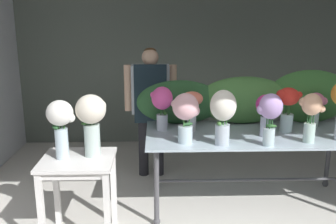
{
  "coord_description": "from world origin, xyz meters",
  "views": [
    {
      "loc": [
        -0.7,
        -1.83,
        1.92
      ],
      "look_at": [
        -0.6,
        1.51,
        1.08
      ],
      "focal_mm": 40.05,
      "sensor_mm": 36.0,
      "label": 1
    }
  ],
  "objects_px": {
    "vase_cream_lisianthus_tall": "(91,119)",
    "vase_lilac_tulips": "(270,113)",
    "vase_ivory_hydrangea": "(223,112)",
    "vase_blush_freesia": "(186,113)",
    "vase_magenta_carnations": "(266,110)",
    "vase_fuchsia_anemones": "(162,104)",
    "vase_peach_lilies": "(311,112)",
    "side_table_white": "(78,171)",
    "vase_rosy_dahlias": "(316,105)",
    "vase_coral_peonies": "(192,104)",
    "florist": "(151,99)",
    "display_table_glass": "(253,142)",
    "vase_scarlet_ranunculus": "(287,104)",
    "vase_white_roses_tall": "(61,123)"
  },
  "relations": [
    {
      "from": "vase_scarlet_ranunculus",
      "to": "vase_rosy_dahlias",
      "type": "height_order",
      "value": "vase_scarlet_ranunculus"
    },
    {
      "from": "vase_magenta_carnations",
      "to": "vase_fuchsia_anemones",
      "type": "relative_size",
      "value": 0.91
    },
    {
      "from": "vase_magenta_carnations",
      "to": "vase_fuchsia_anemones",
      "type": "xyz_separation_m",
      "value": [
        -1.01,
        0.24,
        0.02
      ]
    },
    {
      "from": "vase_rosy_dahlias",
      "to": "vase_coral_peonies",
      "type": "bearing_deg",
      "value": -175.77
    },
    {
      "from": "vase_rosy_dahlias",
      "to": "side_table_white",
      "type": "bearing_deg",
      "value": -161.62
    },
    {
      "from": "vase_ivory_hydrangea",
      "to": "vase_cream_lisianthus_tall",
      "type": "xyz_separation_m",
      "value": [
        -1.16,
        -0.17,
        -0.0
      ]
    },
    {
      "from": "vase_blush_freesia",
      "to": "florist",
      "type": "bearing_deg",
      "value": 107.46
    },
    {
      "from": "vase_blush_freesia",
      "to": "vase_fuchsia_anemones",
      "type": "xyz_separation_m",
      "value": [
        -0.21,
        0.42,
        -0.0
      ]
    },
    {
      "from": "display_table_glass",
      "to": "vase_white_roses_tall",
      "type": "bearing_deg",
      "value": -162.0
    },
    {
      "from": "vase_blush_freesia",
      "to": "vase_magenta_carnations",
      "type": "height_order",
      "value": "vase_blush_freesia"
    },
    {
      "from": "vase_rosy_dahlias",
      "to": "vase_white_roses_tall",
      "type": "xyz_separation_m",
      "value": [
        -2.49,
        -0.79,
        0.05
      ]
    },
    {
      "from": "vase_ivory_hydrangea",
      "to": "vase_lilac_tulips",
      "type": "bearing_deg",
      "value": -5.3
    },
    {
      "from": "florist",
      "to": "vase_fuchsia_anemones",
      "type": "relative_size",
      "value": 3.46
    },
    {
      "from": "vase_magenta_carnations",
      "to": "vase_rosy_dahlias",
      "type": "relative_size",
      "value": 1.13
    },
    {
      "from": "vase_cream_lisianthus_tall",
      "to": "vase_white_roses_tall",
      "type": "bearing_deg",
      "value": -166.7
    },
    {
      "from": "florist",
      "to": "vase_ivory_hydrangea",
      "type": "bearing_deg",
      "value": -59.55
    },
    {
      "from": "side_table_white",
      "to": "vase_peach_lilies",
      "type": "distance_m",
      "value": 2.17
    },
    {
      "from": "vase_lilac_tulips",
      "to": "vase_peach_lilies",
      "type": "xyz_separation_m",
      "value": [
        0.41,
        0.09,
        -0.02
      ]
    },
    {
      "from": "vase_cream_lisianthus_tall",
      "to": "vase_fuchsia_anemones",
      "type": "bearing_deg",
      "value": 46.88
    },
    {
      "from": "vase_peach_lilies",
      "to": "vase_lilac_tulips",
      "type": "bearing_deg",
      "value": -168.05
    },
    {
      "from": "vase_blush_freesia",
      "to": "vase_coral_peonies",
      "type": "relative_size",
      "value": 1.15
    },
    {
      "from": "florist",
      "to": "vase_magenta_carnations",
      "type": "bearing_deg",
      "value": -38.63
    },
    {
      "from": "display_table_glass",
      "to": "vase_white_roses_tall",
      "type": "height_order",
      "value": "vase_white_roses_tall"
    },
    {
      "from": "vase_magenta_carnations",
      "to": "vase_scarlet_ranunculus",
      "type": "distance_m",
      "value": 0.3
    },
    {
      "from": "vase_scarlet_ranunculus",
      "to": "vase_fuchsia_anemones",
      "type": "bearing_deg",
      "value": 175.53
    },
    {
      "from": "vase_cream_lisianthus_tall",
      "to": "vase_lilac_tulips",
      "type": "bearing_deg",
      "value": 4.81
    },
    {
      "from": "vase_fuchsia_anemones",
      "to": "display_table_glass",
      "type": "bearing_deg",
      "value": -8.08
    },
    {
      "from": "vase_fuchsia_anemones",
      "to": "florist",
      "type": "bearing_deg",
      "value": 100.95
    },
    {
      "from": "vase_magenta_carnations",
      "to": "vase_cream_lisianthus_tall",
      "type": "distance_m",
      "value": 1.67
    },
    {
      "from": "vase_ivory_hydrangea",
      "to": "vase_cream_lisianthus_tall",
      "type": "distance_m",
      "value": 1.17
    },
    {
      "from": "side_table_white",
      "to": "vase_fuchsia_anemones",
      "type": "height_order",
      "value": "vase_fuchsia_anemones"
    },
    {
      "from": "display_table_glass",
      "to": "vase_blush_freesia",
      "type": "height_order",
      "value": "vase_blush_freesia"
    },
    {
      "from": "florist",
      "to": "display_table_glass",
      "type": "bearing_deg",
      "value": -36.92
    },
    {
      "from": "vase_blush_freesia",
      "to": "vase_cream_lisianthus_tall",
      "type": "xyz_separation_m",
      "value": [
        -0.82,
        -0.24,
        0.02
      ]
    },
    {
      "from": "vase_lilac_tulips",
      "to": "vase_white_roses_tall",
      "type": "height_order",
      "value": "vase_lilac_tulips"
    },
    {
      "from": "vase_rosy_dahlias",
      "to": "vase_magenta_carnations",
      "type": "bearing_deg",
      "value": -153.1
    },
    {
      "from": "vase_fuchsia_anemones",
      "to": "vase_cream_lisianthus_tall",
      "type": "height_order",
      "value": "vase_cream_lisianthus_tall"
    },
    {
      "from": "vase_blush_freesia",
      "to": "vase_rosy_dahlias",
      "type": "bearing_deg",
      "value": 19.15
    },
    {
      "from": "vase_peach_lilies",
      "to": "vase_blush_freesia",
      "type": "xyz_separation_m",
      "value": [
        -1.16,
        0.02,
        0.0
      ]
    },
    {
      "from": "vase_lilac_tulips",
      "to": "vase_peach_lilies",
      "type": "relative_size",
      "value": 1.04
    },
    {
      "from": "vase_fuchsia_anemones",
      "to": "vase_cream_lisianthus_tall",
      "type": "bearing_deg",
      "value": -133.12
    },
    {
      "from": "vase_coral_peonies",
      "to": "vase_cream_lisianthus_tall",
      "type": "xyz_separation_m",
      "value": [
        -0.91,
        -0.63,
        0.03
      ]
    },
    {
      "from": "vase_ivory_hydrangea",
      "to": "vase_rosy_dahlias",
      "type": "distance_m",
      "value": 1.22
    },
    {
      "from": "vase_magenta_carnations",
      "to": "vase_cream_lisianthus_tall",
      "type": "bearing_deg",
      "value": -165.74
    },
    {
      "from": "display_table_glass",
      "to": "florist",
      "type": "bearing_deg",
      "value": 143.08
    },
    {
      "from": "display_table_glass",
      "to": "vase_lilac_tulips",
      "type": "bearing_deg",
      "value": -85.26
    },
    {
      "from": "vase_ivory_hydrangea",
      "to": "display_table_glass",
      "type": "bearing_deg",
      "value": 42.49
    },
    {
      "from": "display_table_glass",
      "to": "vase_cream_lisianthus_tall",
      "type": "distance_m",
      "value": 1.68
    },
    {
      "from": "vase_lilac_tulips",
      "to": "vase_ivory_hydrangea",
      "type": "height_order",
      "value": "vase_ivory_hydrangea"
    },
    {
      "from": "display_table_glass",
      "to": "vase_ivory_hydrangea",
      "type": "xyz_separation_m",
      "value": [
        -0.38,
        -0.35,
        0.41
      ]
    }
  ]
}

